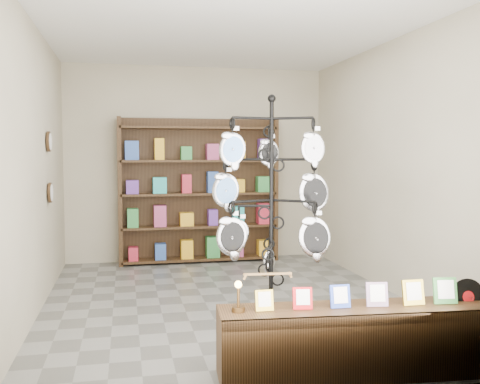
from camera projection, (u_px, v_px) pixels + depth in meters
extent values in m
plane|color=slate|center=(227.00, 301.00, 6.01)|extent=(5.00, 5.00, 0.00)
plane|color=#BAB096|center=(197.00, 164.00, 8.35)|extent=(4.00, 0.00, 4.00)
plane|color=#BAB096|center=(299.00, 178.00, 3.47)|extent=(4.00, 0.00, 4.00)
plane|color=#BAB096|center=(36.00, 169.00, 5.49)|extent=(0.00, 5.00, 5.00)
plane|color=#BAB096|center=(392.00, 167.00, 6.33)|extent=(0.00, 5.00, 5.00)
plane|color=white|center=(227.00, 30.00, 5.80)|extent=(5.00, 5.00, 0.00)
cylinder|color=black|center=(271.00, 340.00, 4.72)|extent=(0.52, 0.52, 0.03)
cylinder|color=black|center=(271.00, 223.00, 4.65)|extent=(0.04, 0.04, 2.11)
sphere|color=black|center=(272.00, 98.00, 4.57)|extent=(0.07, 0.07, 0.07)
ellipsoid|color=silver|center=(269.00, 262.00, 4.90)|extent=(0.12, 0.06, 0.22)
cube|color=#A57F45|center=(268.00, 274.00, 4.38)|extent=(0.40, 0.05, 0.04)
cube|color=black|center=(358.00, 341.00, 4.00)|extent=(2.12, 0.59, 0.51)
cube|color=gold|center=(264.00, 300.00, 3.88)|extent=(0.14, 0.06, 0.15)
cube|color=#B60E12|center=(303.00, 298.00, 3.92)|extent=(0.15, 0.06, 0.16)
cube|color=#263FA5|center=(340.00, 296.00, 3.96)|extent=(0.16, 0.07, 0.17)
cube|color=#E54C33|center=(377.00, 294.00, 4.00)|extent=(0.17, 0.07, 0.18)
cube|color=gold|center=(413.00, 292.00, 4.04)|extent=(0.18, 0.07, 0.19)
cube|color=#337233|center=(445.00, 291.00, 4.07)|extent=(0.19, 0.07, 0.20)
cylinder|color=black|center=(468.00, 297.00, 4.15)|extent=(0.29, 0.09, 0.28)
cylinder|color=#B60E12|center=(468.00, 297.00, 4.15)|extent=(0.10, 0.03, 0.09)
cylinder|color=#432C13|center=(238.00, 309.00, 3.86)|extent=(0.10, 0.10, 0.04)
cylinder|color=#432C13|center=(238.00, 297.00, 3.86)|extent=(0.02, 0.02, 0.13)
sphere|color=#FFBF59|center=(238.00, 284.00, 3.85)|extent=(0.05, 0.05, 0.05)
cube|color=black|center=(198.00, 190.00, 8.32)|extent=(2.40, 0.04, 2.20)
cube|color=black|center=(120.00, 192.00, 7.91)|extent=(0.06, 0.36, 2.20)
cube|color=black|center=(273.00, 189.00, 8.41)|extent=(0.06, 0.36, 2.20)
cube|color=black|center=(199.00, 258.00, 8.23)|extent=(2.36, 0.36, 0.04)
cube|color=black|center=(199.00, 226.00, 8.20)|extent=(2.36, 0.36, 0.03)
cube|color=black|center=(199.00, 194.00, 8.16)|extent=(2.36, 0.36, 0.04)
cube|color=black|center=(199.00, 161.00, 8.13)|extent=(2.36, 0.36, 0.04)
cube|color=black|center=(199.00, 128.00, 8.09)|extent=(2.36, 0.36, 0.04)
cylinder|color=black|center=(49.00, 142.00, 6.25)|extent=(0.03, 0.24, 0.24)
cylinder|color=black|center=(50.00, 193.00, 6.29)|extent=(0.03, 0.24, 0.24)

